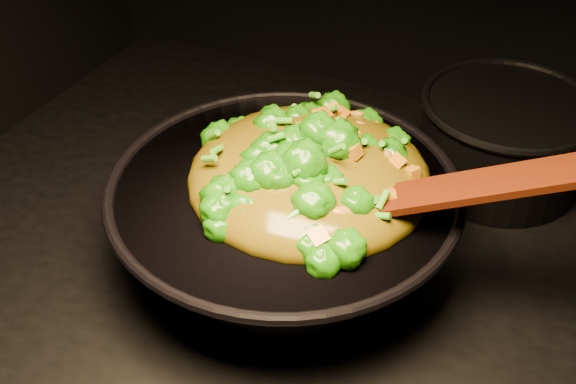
% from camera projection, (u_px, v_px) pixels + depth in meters
% --- Properties ---
extents(wok, '(0.43, 0.43, 0.11)m').
position_uv_depth(wok, '(284.00, 223.00, 0.87)').
color(wok, black).
rests_on(wok, stovetop).
extents(stir_fry, '(0.37, 0.37, 0.10)m').
position_uv_depth(stir_fry, '(310.00, 147.00, 0.81)').
color(stir_fry, '#217608').
rests_on(stir_fry, wok).
extents(spatula, '(0.31, 0.11, 0.13)m').
position_uv_depth(spatula, '(448.00, 191.00, 0.74)').
color(spatula, '#371A08').
rests_on(spatula, wok).
extents(back_pot, '(0.28, 0.28, 0.13)m').
position_uv_depth(back_pot, '(502.00, 140.00, 0.99)').
color(back_pot, black).
rests_on(back_pot, stovetop).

